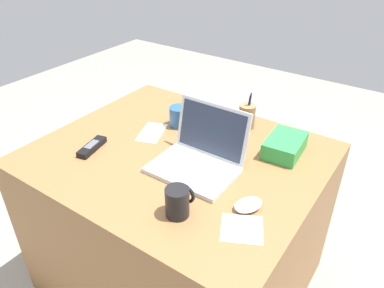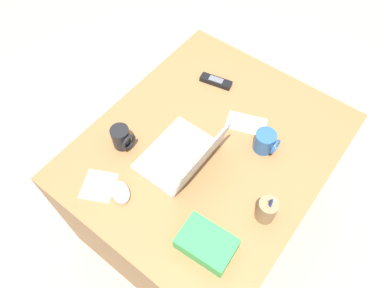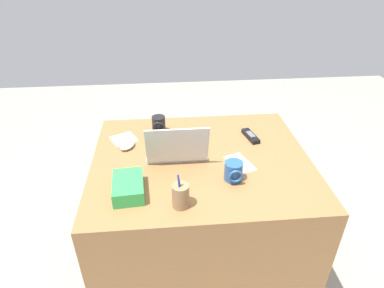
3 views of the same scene
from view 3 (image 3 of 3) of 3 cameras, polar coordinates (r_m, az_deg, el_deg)
The scene contains 11 objects.
ground_plane at distance 2.21m, azimuth 1.29°, elevation -18.60°, with size 6.00×6.00×0.00m, color gray.
desk at distance 1.94m, azimuth 1.42°, elevation -11.58°, with size 1.11×0.94×0.74m, color olive.
laptop at distance 1.70m, azimuth -2.65°, elevation -0.78°, with size 0.31×0.27×0.22m.
computer_mouse at distance 1.82m, azimuth -11.11°, elevation -0.19°, with size 0.07×0.10×0.03m, color white.
coffee_mug_white at distance 1.92m, azimuth -5.75°, elevation 3.28°, with size 0.08×0.09×0.10m.
coffee_mug_tall at distance 1.55m, azimuth 7.18°, elevation -4.68°, with size 0.09×0.10×0.09m.
cordless_phone at distance 1.90m, azimuth 10.05°, elevation 1.36°, with size 0.08×0.16×0.03m.
pen_holder at distance 1.39m, azimuth -1.97°, elevation -8.88°, with size 0.07×0.07×0.17m.
snack_bag at distance 1.49m, azimuth -10.92°, elevation -7.27°, with size 0.13×0.20×0.07m, color green.
paper_note_near_laptop at distance 1.91m, azimuth -11.69°, elevation 0.87°, with size 0.13×0.12×0.00m, color white.
paper_note_left at distance 1.69m, azimuth 8.28°, elevation -3.29°, with size 0.10×0.17×0.00m, color white.
Camera 3 is at (0.17, 1.40, 1.70)m, focal length 30.96 mm.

